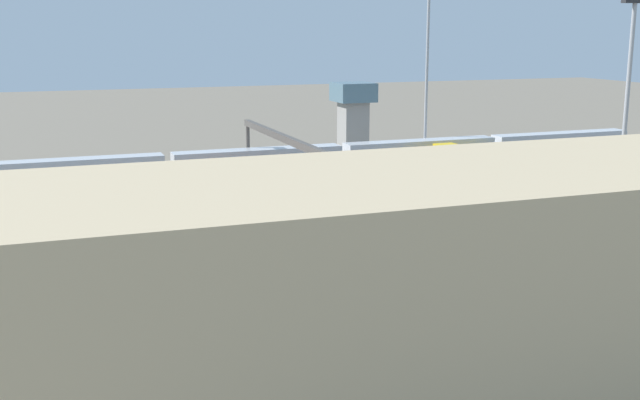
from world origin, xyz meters
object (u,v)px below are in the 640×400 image
light_mast_1 (629,81)px  maintenance_shed (410,296)px  train_on_track_5 (177,223)px  train_on_track_0 (259,167)px  control_tower (353,115)px  train_on_track_4 (292,202)px  train_on_track_6 (620,197)px  train_on_track_1 (463,164)px  light_mast_0 (428,31)px  signal_gantry (294,148)px

light_mast_1 → maintenance_shed: size_ratio=0.51×
train_on_track_5 → train_on_track_0: bearing=-121.8°
control_tower → train_on_track_4: bearing=58.4°
train_on_track_6 → maintenance_shed: maintenance_shed is taller
train_on_track_1 → train_on_track_6: bearing=103.2°
light_mast_0 → train_on_track_6: bearing=102.2°
train_on_track_5 → train_on_track_6: size_ratio=1.92×
maintenance_shed → train_on_track_1: bearing=-122.7°
train_on_track_5 → maintenance_shed: (-5.54, 39.75, 4.73)m
train_on_track_4 → control_tower: bearing=-121.6°
train_on_track_0 → light_mast_0: size_ratio=3.64×
train_on_track_0 → train_on_track_1: bearing=170.0°
maintenance_shed → control_tower: maintenance_shed is taller
light_mast_0 → maintenance_shed: size_ratio=0.69×
train_on_track_0 → train_on_track_5: size_ratio=1.32×
maintenance_shed → train_on_track_6: bearing=-141.9°
train_on_track_1 → train_on_track_6: size_ratio=0.21×
light_mast_1 → control_tower: (6.51, -54.44, -8.54)m
light_mast_1 → train_on_track_5: bearing=-17.1°
train_on_track_0 → train_on_track_5: bearing=58.2°
train_on_track_5 → control_tower: size_ratio=7.32×
train_on_track_5 → control_tower: control_tower is taller
train_on_track_5 → light_mast_0: (-42.46, -28.86, 18.33)m
light_mast_0 → signal_gantry: 37.29m
train_on_track_4 → control_tower: control_tower is taller
train_on_track_1 → train_on_track_0: (28.47, -5.00, 0.46)m
light_mast_0 → control_tower: (6.44, -12.53, -13.13)m
train_on_track_0 → signal_gantry: (0.84, 17.50, 5.11)m
train_on_track_5 → train_on_track_4: 14.52m
light_mast_1 → train_on_track_4: bearing=-32.0°
train_on_track_4 → light_mast_1: bearing=148.0°
train_on_track_0 → train_on_track_5: (15.48, 25.00, -0.54)m
train_on_track_6 → light_mast_0: 39.22m
light_mast_1 → signal_gantry: 35.58m
train_on_track_4 → maintenance_shed: 45.71m
train_on_track_1 → train_on_track_4: same height
train_on_track_0 → train_on_track_4: same height
light_mast_0 → light_mast_1: bearing=90.1°
train_on_track_1 → light_mast_1: size_ratio=0.41×
maintenance_shed → signal_gantry: bearing=-100.9°
train_on_track_6 → light_mast_0: bearing=-77.8°
signal_gantry → maintenance_shed: size_ratio=0.84×
train_on_track_1 → signal_gantry: bearing=23.1°
train_on_track_6 → control_tower: size_ratio=3.82×
maintenance_shed → train_on_track_5: bearing=-82.1°
train_on_track_0 → train_on_track_6: train_on_track_0 is taller
train_on_track_4 → light_mast_1: 36.71m
light_mast_0 → light_mast_1: 42.16m
signal_gantry → control_tower: 40.07m
light_mast_1 → train_on_track_1: bearing=-92.5°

